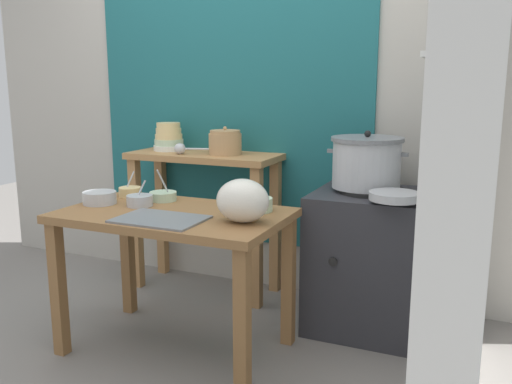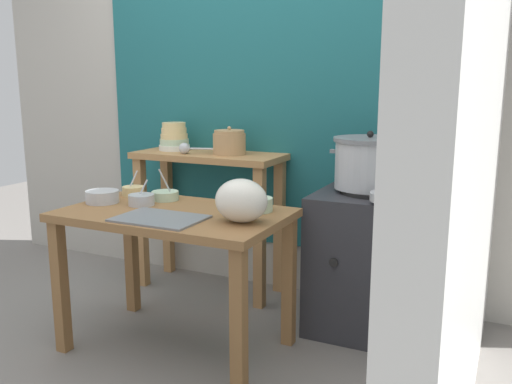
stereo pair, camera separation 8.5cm
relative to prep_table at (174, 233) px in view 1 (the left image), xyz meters
name	(u,v)px [view 1 (the left image)]	position (x,y,z in m)	size (l,w,h in m)	color
ground_plane	(167,350)	(-0.04, -0.04, -0.61)	(9.00, 9.00, 0.00)	gray
wall_back	(266,88)	(0.05, 1.06, 0.69)	(4.40, 0.12, 2.60)	#B2ADA3
wall_right	(486,92)	(1.36, 0.16, 0.69)	(0.30, 3.20, 2.60)	white
prep_table	(174,233)	(0.00, 0.00, 0.00)	(1.10, 0.66, 0.72)	olive
back_shelf_table	(204,187)	(-0.26, 0.79, 0.07)	(0.96, 0.40, 0.90)	#B27F4C
stove_block	(369,259)	(0.83, 0.66, -0.23)	(0.60, 0.61, 0.78)	#2D2D33
steamer_pot	(366,162)	(0.79, 0.68, 0.31)	(0.43, 0.39, 0.31)	#B7BABF
clay_pot	(225,143)	(-0.11, 0.79, 0.36)	(0.20, 0.20, 0.17)	tan
bowl_stack_enamel	(169,138)	(-0.54, 0.82, 0.37)	(0.20, 0.20, 0.18)	silver
ladle	(182,149)	(-0.36, 0.69, 0.33)	(0.29, 0.12, 0.07)	#B7BABF
serving_tray	(160,219)	(0.04, -0.17, 0.12)	(0.40, 0.28, 0.01)	slate
plastic_bag	(243,201)	(0.40, -0.05, 0.21)	(0.24, 0.20, 0.20)	silver
wide_pan	(395,196)	(0.99, 0.42, 0.19)	(0.25, 0.25, 0.04)	#B7BABF
prep_bowl_0	(100,197)	(-0.44, 0.00, 0.15)	(0.17, 0.17, 0.06)	#B7BABF
prep_bowl_1	(140,200)	(-0.22, 0.04, 0.14)	(0.13, 0.13, 0.13)	#B7BABF
prep_bowl_2	(163,196)	(-0.19, 0.19, 0.14)	(0.14, 0.14, 0.17)	#B7D1AD
prep_bowl_3	(130,191)	(-0.41, 0.21, 0.14)	(0.12, 0.12, 0.14)	#E5C684
prep_bowl_4	(257,204)	(0.37, 0.17, 0.15)	(0.15, 0.15, 0.07)	#B7D1AD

